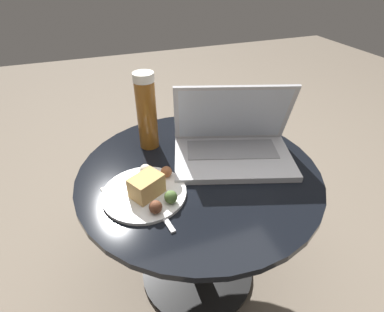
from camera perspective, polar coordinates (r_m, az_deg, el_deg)
The scene contains 7 objects.
ground_plane at distance 1.24m, azimuth 1.00°, elevation -21.01°, with size 6.00×6.00×0.00m, color #726656.
table at distance 0.96m, azimuth 1.21°, elevation -9.02°, with size 0.70×0.70×0.49m.
napkin at distance 0.82m, azimuth -11.09°, elevation -6.48°, with size 0.16×0.13×0.00m.
laptop at distance 0.92m, azimuth 7.78°, elevation 2.44°, with size 0.40×0.32×0.23m.
beer_glass at distance 0.94m, azimuth -8.65°, elevation 8.38°, with size 0.06×0.06×0.24m.
snack_plate at distance 0.79m, azimuth -8.47°, elevation -6.38°, with size 0.22×0.22×0.06m.
fork at distance 0.77m, azimuth -7.17°, elevation -8.84°, with size 0.05×0.19×0.01m.
Camera 1 is at (-0.26, -0.65, 1.02)m, focal length 28.00 mm.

